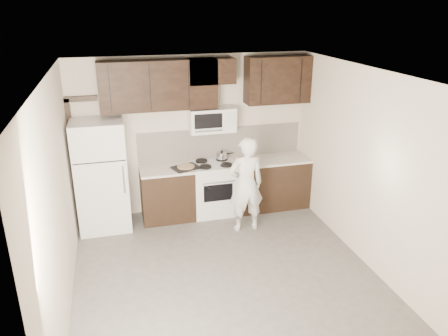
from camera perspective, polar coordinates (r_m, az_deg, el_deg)
name	(u,v)px	position (r m, az deg, el deg)	size (l,w,h in m)	color
floor	(226,276)	(6.10, 0.31, -13.94)	(4.50, 4.50, 0.00)	#514E4C
back_wall	(192,135)	(7.52, -4.16, 4.31)	(4.00, 4.00, 0.00)	beige
ceiling	(227,75)	(5.07, 0.38, 11.99)	(4.50, 4.50, 0.00)	white
counter_run	(231,186)	(7.66, 0.89, -2.41)	(2.95, 0.64, 0.91)	black
stove	(214,188)	(7.59, -1.32, -2.61)	(0.76, 0.66, 0.94)	white
backsplash	(221,143)	(7.66, -0.43, 3.35)	(2.90, 0.02, 0.54)	silver
upper_cabinets	(206,82)	(7.18, -2.43, 11.21)	(3.48, 0.35, 0.78)	black
microwave	(212,120)	(7.31, -1.61, 6.33)	(0.76, 0.42, 0.40)	white
refrigerator	(102,176)	(7.21, -15.70, -0.96)	(0.80, 0.76, 1.80)	white
door_trim	(76,151)	(7.42, -18.81, 2.17)	(0.50, 0.08, 2.12)	black
saucepan	(222,156)	(7.58, -0.28, 1.59)	(0.32, 0.19, 0.18)	silver
baking_tray	(186,168)	(7.24, -5.01, 0.05)	(0.42, 0.31, 0.02)	black
pizza	(186,166)	(7.23, -5.01, 0.21)	(0.28, 0.28, 0.02)	tan
person	(246,185)	(6.90, 2.89, -2.19)	(0.57, 0.38, 1.57)	silver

